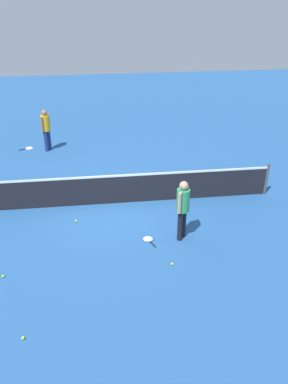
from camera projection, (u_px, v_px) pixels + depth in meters
name	position (u px, v px, depth m)	size (l,w,h in m)	color
ground_plane	(112.00, 203.00, 12.34)	(40.00, 40.00, 0.00)	#265693
court_net	(111.00, 189.00, 12.11)	(10.09, 0.09, 1.07)	#4C4C51
player_near_side	(183.00, 205.00, 10.20)	(0.48, 0.48, 1.70)	black
player_far_side	(46.00, 127.00, 15.80)	(0.47, 0.49, 1.70)	navy
tennis_racket_near_player	(148.00, 239.00, 10.57)	(0.40, 0.61, 0.03)	blue
tennis_racket_far_player	(28.00, 148.00, 16.41)	(0.60, 0.42, 0.03)	white
tennis_ball_near_player	(76.00, 221.00, 11.35)	(0.07, 0.07, 0.07)	#C6E033
tennis_ball_by_net	(3.00, 276.00, 9.21)	(0.07, 0.07, 0.07)	#C6E033
tennis_ball_midcourt	(172.00, 264.00, 9.62)	(0.07, 0.07, 0.07)	#C6E033
tennis_ball_baseline	(23.00, 338.00, 7.61)	(0.07, 0.07, 0.07)	#C6E033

